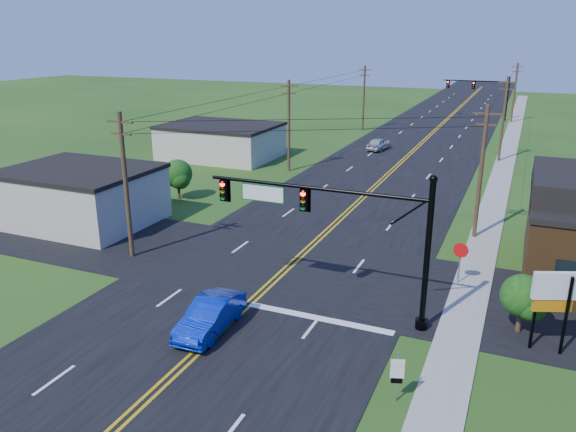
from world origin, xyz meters
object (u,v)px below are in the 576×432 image
at_px(signal_mast_main, 334,222).
at_px(route_sign, 397,373).
at_px(blue_car, 210,316).
at_px(signal_mast_far, 479,90).
at_px(stop_sign, 460,254).

distance_m(signal_mast_main, route_sign, 8.26).
height_order(signal_mast_main, blue_car, signal_mast_main).
xyz_separation_m(signal_mast_far, stop_sign, (5.30, -66.17, -2.78)).
xyz_separation_m(blue_car, route_sign, (9.16, -1.85, 0.47)).
distance_m(signal_mast_main, blue_car, 7.31).
distance_m(signal_mast_main, signal_mast_far, 72.00).
bearing_deg(signal_mast_main, signal_mast_far, 89.92).
relative_size(signal_mast_far, route_sign, 5.18).
bearing_deg(stop_sign, signal_mast_far, 101.92).
xyz_separation_m(route_sign, stop_sign, (0.82, 11.74, 0.53)).
xyz_separation_m(signal_mast_far, blue_car, (-4.68, -76.07, -3.78)).
height_order(signal_mast_main, stop_sign, signal_mast_main).
xyz_separation_m(signal_mast_far, route_sign, (4.47, -77.91, -3.31)).
bearing_deg(signal_mast_far, route_sign, -86.71).
distance_m(signal_mast_main, stop_sign, 8.48).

